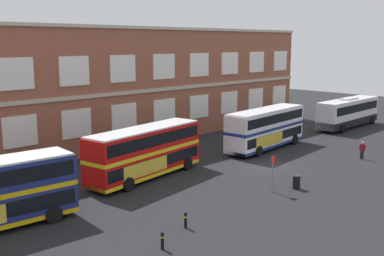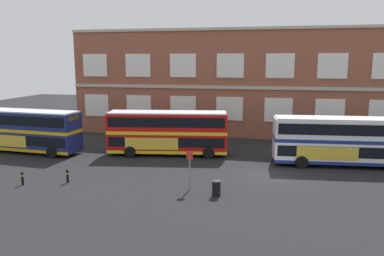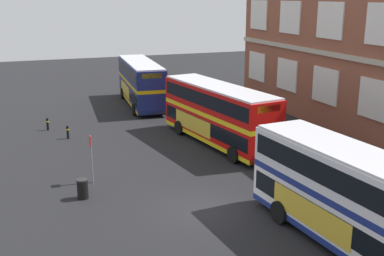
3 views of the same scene
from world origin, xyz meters
TOP-DOWN VIEW (x-y plane):
  - ground_plane at (0.00, 2.00)m, footprint 120.00×120.00m
  - brick_terminal_building at (0.58, 17.98)m, footprint 48.44×8.19m
  - double_decker_middle at (-9.53, 4.87)m, footprint 11.26×4.16m
  - double_decker_far at (5.63, 4.19)m, footprint 11.17×3.53m
  - touring_coach at (22.81, 3.89)m, footprint 12.04×3.03m
  - waiting_passenger at (8.46, -4.73)m, footprint 0.28×0.64m
  - bus_stand_flag at (-5.40, -4.45)m, footprint 0.44×0.10m
  - station_litter_bin at (-3.45, -5.25)m, footprint 0.60×0.60m
  - safety_bollard_west at (-14.39, -4.71)m, footprint 0.19×0.19m
  - safety_bollard_east at (-17.23, -5.88)m, footprint 0.19×0.19m

SIDE VIEW (x-z plane):
  - ground_plane at x=0.00m, z-range 0.00..0.00m
  - safety_bollard_west at x=-14.39m, z-range 0.02..0.97m
  - safety_bollard_east at x=-17.23m, z-range 0.02..0.97m
  - station_litter_bin at x=-3.45m, z-range 0.01..1.04m
  - waiting_passenger at x=8.46m, z-range 0.08..1.78m
  - bus_stand_flag at x=-5.40m, z-range 0.29..2.99m
  - touring_coach at x=22.81m, z-range 0.01..3.81m
  - double_decker_middle at x=-9.53m, z-range 0.11..4.18m
  - double_decker_far at x=5.63m, z-range 0.11..4.18m
  - brick_terminal_building at x=0.58m, z-range -0.15..12.17m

